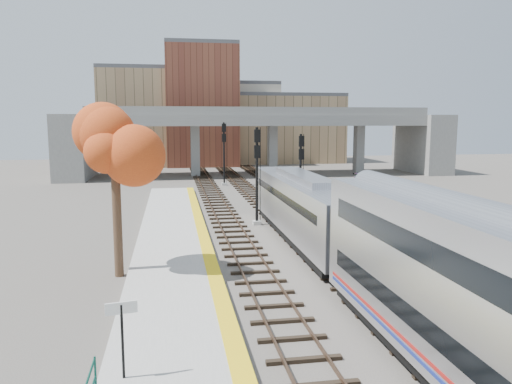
{
  "coord_description": "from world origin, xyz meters",
  "views": [
    {
      "loc": [
        -7.24,
        -25.07,
        7.69
      ],
      "look_at": [
        -1.2,
        10.64,
        2.5
      ],
      "focal_mm": 35.0,
      "sensor_mm": 36.0,
      "label": 1
    }
  ],
  "objects": [
    {
      "name": "tracks",
      "position": [
        0.93,
        12.5,
        0.08
      ],
      "size": [
        10.7,
        95.0,
        0.25
      ],
      "color": "black",
      "rests_on": "ground"
    },
    {
      "name": "tree",
      "position": [
        -9.96,
        -0.21,
        6.62
      ],
      "size": [
        3.6,
        3.6,
        8.93
      ],
      "color": "#382619",
      "rests_on": "ground"
    },
    {
      "name": "platform",
      "position": [
        -7.25,
        0.0,
        0.17
      ],
      "size": [
        4.5,
        60.0,
        0.35
      ],
      "primitive_type": "cube",
      "color": "#9E9E99",
      "rests_on": "ground"
    },
    {
      "name": "overpass",
      "position": [
        4.92,
        45.0,
        5.81
      ],
      "size": [
        54.0,
        12.0,
        9.5
      ],
      "color": "slate",
      "rests_on": "ground"
    },
    {
      "name": "buildings_far",
      "position": [
        1.26,
        66.57,
        7.88
      ],
      "size": [
        43.0,
        21.0,
        20.6
      ],
      "color": "tan",
      "rests_on": "ground"
    },
    {
      "name": "station_sign",
      "position": [
        -8.75,
        -11.17,
        1.98
      ],
      "size": [
        0.89,
        0.22,
        2.27
      ],
      "rotation": [
        0.0,
        0.0,
        0.19
      ],
      "color": "black",
      "rests_on": "platform"
    },
    {
      "name": "signal_mast_mid",
      "position": [
        3.0,
        13.85,
        3.21
      ],
      "size": [
        0.6,
        0.64,
        6.64
      ],
      "color": "#9E9E99",
      "rests_on": "ground"
    },
    {
      "name": "yellow_strip",
      "position": [
        -5.35,
        0.0,
        0.35
      ],
      "size": [
        0.7,
        60.0,
        0.01
      ],
      "primitive_type": "cube",
      "color": "yellow",
      "rests_on": "platform"
    },
    {
      "name": "signal_mast_far",
      "position": [
        -1.1,
        34.03,
        3.81
      ],
      "size": [
        0.6,
        0.64,
        7.5
      ],
      "color": "#9E9E99",
      "rests_on": "ground"
    },
    {
      "name": "car_b",
      "position": [
        15.22,
        28.78,
        0.66
      ],
      "size": [
        2.34,
        3.96,
        1.23
      ],
      "primitive_type": "imported",
      "rotation": [
        0.0,
        0.0,
        0.3
      ],
      "color": "#99999E",
      "rests_on": "parking_lot"
    },
    {
      "name": "car_c",
      "position": [
        16.24,
        31.46,
        0.69
      ],
      "size": [
        3.22,
        4.81,
        1.29
      ],
      "primitive_type": "imported",
      "rotation": [
        0.0,
        0.0,
        0.35
      ],
      "color": "#99999E",
      "rests_on": "parking_lot"
    },
    {
      "name": "locomotive",
      "position": [
        1.0,
        5.46,
        2.28
      ],
      "size": [
        3.02,
        19.05,
        4.1
      ],
      "color": "#A8AAB2",
      "rests_on": "ground"
    },
    {
      "name": "parking_lot",
      "position": [
        14.0,
        28.0,
        0.02
      ],
      "size": [
        14.0,
        18.0,
        0.04
      ],
      "primitive_type": "cube",
      "color": "black",
      "rests_on": "ground"
    },
    {
      "name": "signal_mast_near",
      "position": [
        -1.1,
        10.81,
        3.61
      ],
      "size": [
        0.6,
        0.64,
        7.21
      ],
      "color": "#9E9E99",
      "rests_on": "ground"
    },
    {
      "name": "car_a",
      "position": [
        10.22,
        21.99,
        0.59
      ],
      "size": [
        1.52,
        3.3,
        1.1
      ],
      "primitive_type": "imported",
      "rotation": [
        0.0,
        0.0,
        -0.07
      ],
      "color": "#99999E",
      "rests_on": "parking_lot"
    },
    {
      "name": "ground",
      "position": [
        0.0,
        0.0,
        0.0
      ],
      "size": [
        160.0,
        160.0,
        0.0
      ],
      "primitive_type": "plane",
      "color": "#47423D",
      "rests_on": "ground"
    }
  ]
}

